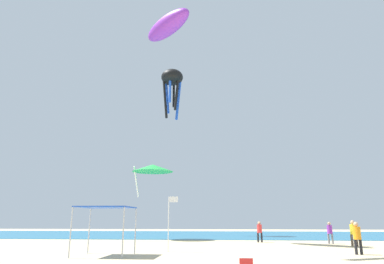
% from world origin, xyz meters
% --- Properties ---
extents(ground, '(110.00, 110.00, 0.10)m').
position_xyz_m(ground, '(0.00, 0.00, -0.05)').
color(ground, '#D1BA8C').
extents(ocean_strip, '(110.00, 25.46, 0.03)m').
position_xyz_m(ocean_strip, '(0.00, 29.71, 0.01)').
color(ocean_strip, '#1E6B93').
rests_on(ocean_strip, ground).
extents(canopy_tent, '(2.85, 2.62, 2.61)m').
position_xyz_m(canopy_tent, '(-6.42, 1.80, 2.45)').
color(canopy_tent, '#B2B2B7').
rests_on(canopy_tent, ground).
extents(person_near_tent, '(0.49, 0.44, 1.85)m').
position_xyz_m(person_near_tent, '(9.71, 9.85, 1.09)').
color(person_near_tent, brown).
rests_on(person_near_tent, ground).
extents(person_leftmost, '(0.46, 0.42, 1.76)m').
position_xyz_m(person_leftmost, '(3.29, 14.02, 1.03)').
color(person_leftmost, black).
rests_on(person_leftmost, ground).
extents(person_rightmost, '(0.47, 0.42, 1.78)m').
position_xyz_m(person_rightmost, '(7.66, 3.66, 1.05)').
color(person_rightmost, black).
rests_on(person_rightmost, ground).
extents(person_far_shore, '(0.41, 0.41, 1.73)m').
position_xyz_m(person_far_shore, '(8.83, 12.59, 1.01)').
color(person_far_shore, slate).
rests_on(person_far_shore, ground).
extents(banner_flag, '(0.61, 0.06, 3.32)m').
position_xyz_m(banner_flag, '(-3.23, 4.46, 2.02)').
color(banner_flag, silver).
rests_on(banner_flag, ground).
extents(cooler_box, '(0.57, 0.37, 0.35)m').
position_xyz_m(cooler_box, '(1.00, -1.66, 0.18)').
color(cooler_box, red).
rests_on(cooler_box, ground).
extents(kite_delta_green, '(4.96, 4.96, 3.31)m').
position_xyz_m(kite_delta_green, '(-7.01, 17.37, 7.09)').
color(kite_delta_green, green).
extents(kite_octopus_black, '(3.43, 3.43, 7.15)m').
position_xyz_m(kite_octopus_black, '(-6.45, 26.28, 20.76)').
color(kite_octopus_black, black).
extents(kite_inflatable_purple, '(6.31, 6.43, 2.71)m').
position_xyz_m(kite_inflatable_purple, '(-5.00, 12.74, 20.77)').
color(kite_inflatable_purple, purple).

